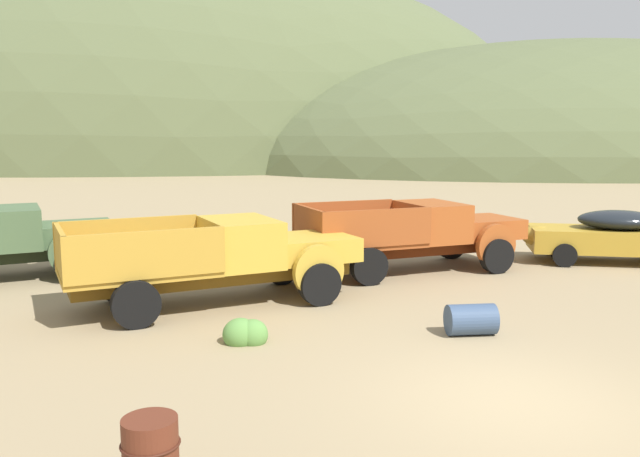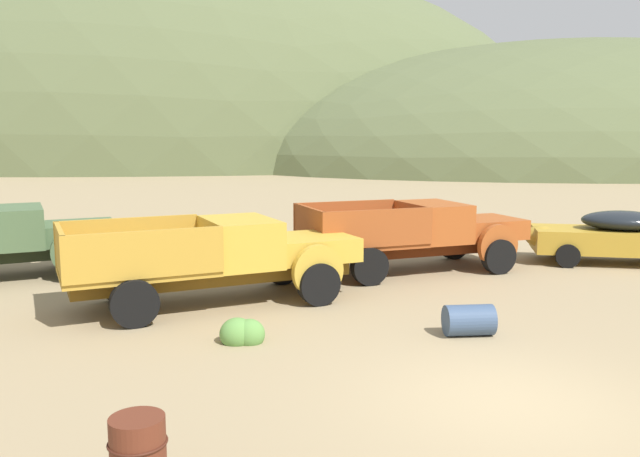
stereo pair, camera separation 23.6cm
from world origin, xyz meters
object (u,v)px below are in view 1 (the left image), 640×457
truck_weathered_green (6,241)px  car_mustard (603,235)px  truck_oxide_orange (426,234)px  oil_drum_tipped (471,319)px  truck_faded_yellow (234,257)px

truck_weathered_green → car_mustard: 16.77m
truck_weathered_green → truck_oxide_orange: bearing=-19.8°
car_mustard → oil_drum_tipped: 8.98m
car_mustard → oil_drum_tipped: car_mustard is taller
truck_oxide_orange → car_mustard: size_ratio=1.34×
truck_oxide_orange → truck_weathered_green: bearing=164.9°
car_mustard → truck_faded_yellow: bearing=33.6°
truck_oxide_orange → oil_drum_tipped: bearing=-112.3°
truck_faded_yellow → car_mustard: bearing=-1.7°
truck_faded_yellow → car_mustard: size_ratio=1.38×
truck_weathered_green → oil_drum_tipped: bearing=-49.5°
truck_weathered_green → truck_oxide_orange: 11.26m
truck_faded_yellow → car_mustard: 11.32m
truck_oxide_orange → car_mustard: truck_oxide_orange is taller
truck_faded_yellow → truck_oxide_orange: size_ratio=1.03×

